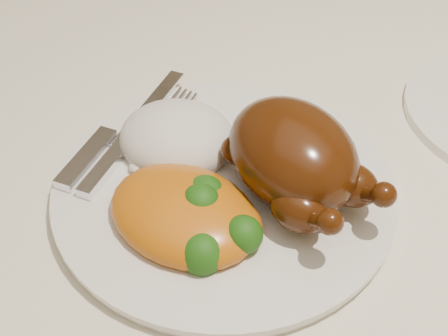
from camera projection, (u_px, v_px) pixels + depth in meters
The scene contains 7 objects.
dining_table at pixel (307, 227), 0.67m from camera, with size 1.60×0.90×0.76m.
tablecloth at pixel (313, 179), 0.62m from camera, with size 1.73×1.03×0.18m.
dinner_plate at pixel (224, 189), 0.56m from camera, with size 0.30×0.30×0.01m, color silver.
roast_chicken at pixel (295, 157), 0.52m from camera, with size 0.17×0.14×0.08m.
rice_mound at pixel (177, 139), 0.58m from camera, with size 0.13×0.13×0.06m.
mac_and_cheese at pixel (194, 216), 0.51m from camera, with size 0.14×0.11×0.05m.
cutlery at pixel (117, 143), 0.59m from camera, with size 0.06×0.20×0.01m.
Camera 1 is at (0.17, -0.42, 1.17)m, focal length 50.00 mm.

